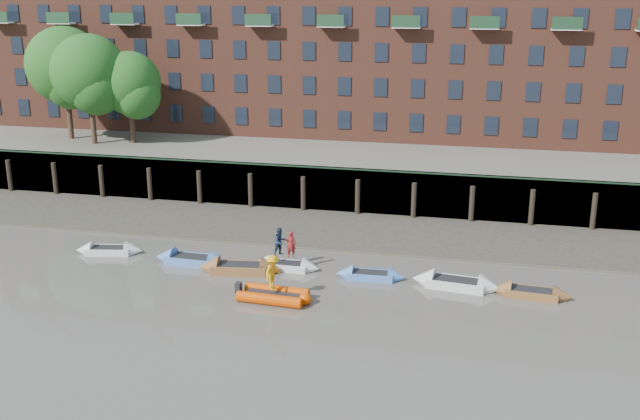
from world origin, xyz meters
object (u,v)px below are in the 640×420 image
(rowboat_0, at_px, (109,250))
(rowboat_3, at_px, (286,266))
(rowboat_1, at_px, (192,260))
(person_rib_crew, at_px, (273,272))
(rib_tender, at_px, (276,295))
(person_rower_b, at_px, (280,242))
(person_rower_a, at_px, (291,244))
(rowboat_2, at_px, (240,268))
(rowboat_4, at_px, (371,275))
(rowboat_6, at_px, (532,293))
(rowboat_5, at_px, (456,283))

(rowboat_0, xyz_separation_m, rowboat_3, (11.27, -0.10, -0.00))
(rowboat_1, bearing_deg, person_rib_crew, -30.53)
(rib_tender, height_order, person_rower_b, person_rower_b)
(rib_tender, height_order, person_rower_a, person_rower_a)
(rowboat_2, distance_m, rowboat_3, 2.66)
(rowboat_2, bearing_deg, rowboat_4, -2.68)
(rowboat_0, distance_m, rib_tender, 12.81)
(rowboat_3, bearing_deg, rowboat_6, -3.04)
(rowboat_2, xyz_separation_m, rowboat_4, (7.47, 0.68, -0.05))
(rowboat_5, xyz_separation_m, person_rower_b, (-10.13, 0.75, 1.36))
(rib_tender, distance_m, person_rib_crew, 1.28)
(person_rib_crew, bearing_deg, person_rower_b, 29.05)
(person_rower_b, relative_size, person_rib_crew, 0.88)
(rowboat_2, relative_size, person_rower_b, 3.06)
(rowboat_4, relative_size, person_rower_b, 2.42)
(rowboat_0, xyz_separation_m, person_rower_a, (11.59, -0.14, 1.36))
(person_rower_a, relative_size, person_rib_crew, 0.84)
(rowboat_4, height_order, rib_tender, rowboat_4)
(rowboat_2, bearing_deg, rib_tender, -55.30)
(rowboat_4, bearing_deg, person_rower_a, 173.16)
(rowboat_1, distance_m, rib_tender, 7.51)
(rowboat_4, bearing_deg, rowboat_1, 177.50)
(rowboat_0, height_order, rowboat_4, rowboat_0)
(rowboat_1, bearing_deg, rowboat_6, 0.98)
(rowboat_1, height_order, rib_tender, rowboat_1)
(rowboat_3, bearing_deg, rowboat_0, -179.37)
(rowboat_5, distance_m, rowboat_6, 3.98)
(rowboat_2, xyz_separation_m, person_rower_b, (2.08, 1.19, 1.36))
(rowboat_3, bearing_deg, person_rower_a, -6.17)
(person_rower_b, bearing_deg, rowboat_2, 160.79)
(rowboat_3, xyz_separation_m, person_rower_b, (-0.36, 0.13, 1.40))
(rowboat_3, xyz_separation_m, person_rib_crew, (0.53, -4.44, 1.35))
(rowboat_4, distance_m, person_rower_b, 5.59)
(rowboat_6, height_order, rib_tender, rowboat_6)
(person_rower_a, bearing_deg, rowboat_2, 6.25)
(rowboat_1, relative_size, rowboat_5, 0.96)
(rowboat_0, bearing_deg, person_rower_b, -11.18)
(rowboat_1, xyz_separation_m, rowboat_4, (10.65, 0.02, -0.04))
(rowboat_0, relative_size, person_rib_crew, 2.28)
(rowboat_1, xyz_separation_m, person_rower_a, (5.94, 0.37, 1.33))
(rowboat_1, bearing_deg, person_rower_b, 8.56)
(rowboat_4, xyz_separation_m, rib_tender, (-4.34, -4.09, 0.09))
(rowboat_6, bearing_deg, rowboat_4, -179.39)
(rowboat_3, relative_size, rowboat_6, 0.94)
(rowboat_4, relative_size, rowboat_6, 0.93)
(rowboat_4, distance_m, rib_tender, 5.96)
(rowboat_4, distance_m, rowboat_6, 8.73)
(rowboat_0, height_order, person_rower_b, person_rower_b)
(rowboat_6, relative_size, rib_tender, 1.10)
(rowboat_2, height_order, rowboat_5, rowboat_2)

